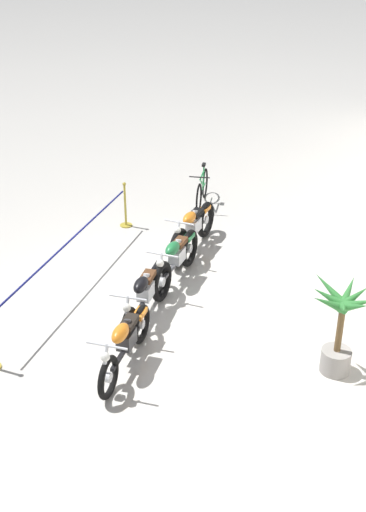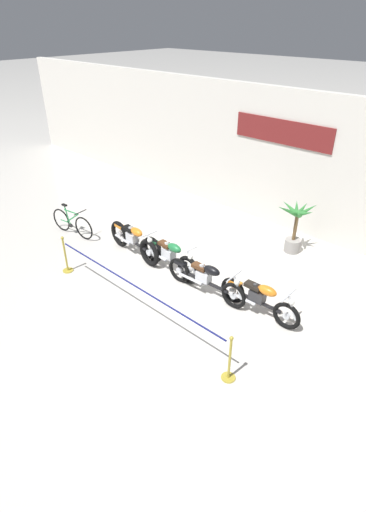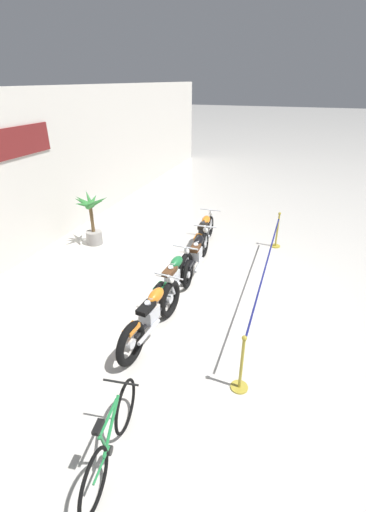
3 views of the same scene
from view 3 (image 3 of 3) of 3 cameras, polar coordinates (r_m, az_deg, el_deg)
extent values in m
plane|color=silver|center=(8.16, 4.20, -4.92)|extent=(120.00, 120.00, 0.00)
cube|color=silver|center=(9.83, -26.12, 11.42)|extent=(28.00, 0.25, 4.20)
cube|color=maroon|center=(9.33, -27.98, 15.99)|extent=(3.22, 0.04, 0.70)
torus|color=black|center=(6.98, -2.25, -7.17)|extent=(0.80, 0.21, 0.79)
torus|color=black|center=(6.01, -8.68, -14.23)|extent=(0.80, 0.21, 0.79)
cylinder|color=silver|center=(6.98, -2.25, -7.17)|extent=(0.19, 0.10, 0.18)
cylinder|color=silver|center=(6.01, -8.68, -14.23)|extent=(0.19, 0.10, 0.18)
cylinder|color=silver|center=(6.89, -1.95, -4.85)|extent=(0.31, 0.08, 0.59)
cube|color=silver|center=(6.34, -5.47, -9.56)|extent=(0.38, 0.25, 0.26)
cylinder|color=silver|center=(6.26, -5.37, -7.90)|extent=(0.19, 0.13, 0.24)
cylinder|color=silver|center=(6.20, -5.74, -8.29)|extent=(0.19, 0.13, 0.24)
cylinder|color=silver|center=(6.17, -5.67, -12.45)|extent=(0.70, 0.14, 0.07)
cube|color=black|center=(6.46, -5.19, -10.31)|extent=(1.16, 0.17, 0.06)
ellipsoid|color=orange|center=(6.35, -4.54, -6.57)|extent=(0.48, 0.26, 0.22)
cube|color=black|center=(6.13, -6.17, -8.58)|extent=(0.42, 0.24, 0.09)
cube|color=orange|center=(5.86, -8.60, -11.91)|extent=(0.33, 0.19, 0.08)
cylinder|color=silver|center=(6.67, -2.41, -3.37)|extent=(0.10, 0.62, 0.04)
sphere|color=silver|center=(6.81, -2.08, -4.07)|extent=(0.14, 0.14, 0.14)
torus|color=black|center=(8.10, 0.42, -1.98)|extent=(0.77, 0.16, 0.76)
torus|color=black|center=(7.01, -3.98, -7.25)|extent=(0.77, 0.16, 0.76)
cylinder|color=silver|center=(8.10, 0.42, -1.98)|extent=(0.18, 0.09, 0.18)
cylinder|color=silver|center=(7.01, -3.98, -7.25)|extent=(0.18, 0.09, 0.18)
cylinder|color=silver|center=(8.04, 0.66, 0.07)|extent=(0.31, 0.07, 0.59)
cube|color=silver|center=(7.42, -1.79, -3.57)|extent=(0.37, 0.24, 0.26)
cylinder|color=silver|center=(7.35, -1.68, -2.08)|extent=(0.18, 0.12, 0.24)
cylinder|color=silver|center=(7.28, -1.94, -2.37)|extent=(0.18, 0.12, 0.24)
cylinder|color=silver|center=(7.21, -1.73, -5.88)|extent=(0.70, 0.11, 0.07)
cube|color=#47474C|center=(7.53, -1.62, -4.30)|extent=(1.13, 0.12, 0.06)
ellipsoid|color=#1E6B38|center=(7.47, -1.10, -1.02)|extent=(0.47, 0.24, 0.22)
cube|color=#4C2D19|center=(7.20, -2.23, -2.56)|extent=(0.41, 0.22, 0.09)
cube|color=#1E6B38|center=(6.89, -3.87, -5.17)|extent=(0.33, 0.18, 0.08)
cylinder|color=silver|center=(7.83, 0.37, 1.46)|extent=(0.07, 0.62, 0.04)
sphere|color=silver|center=(7.96, 0.59, 0.79)|extent=(0.14, 0.14, 0.14)
torus|color=black|center=(9.35, 3.61, 1.90)|extent=(0.67, 0.13, 0.67)
torus|color=black|center=(7.92, 0.80, -3.12)|extent=(0.67, 0.13, 0.67)
cylinder|color=silver|center=(9.35, 3.61, 1.90)|extent=(0.16, 0.09, 0.16)
cylinder|color=silver|center=(7.92, 0.80, -3.12)|extent=(0.16, 0.09, 0.16)
cylinder|color=silver|center=(9.32, 3.79, 3.70)|extent=(0.31, 0.07, 0.59)
cube|color=silver|center=(8.51, 2.26, 0.40)|extent=(0.37, 0.24, 0.26)
cylinder|color=silver|center=(8.45, 2.35, 1.73)|extent=(0.18, 0.12, 0.24)
cylinder|color=silver|center=(8.38, 2.21, 1.50)|extent=(0.18, 0.12, 0.24)
cylinder|color=silver|center=(8.29, 2.66, -1.49)|extent=(0.70, 0.10, 0.07)
cube|color=black|center=(8.62, 2.33, -0.28)|extent=(1.34, 0.12, 0.06)
ellipsoid|color=black|center=(8.59, 2.68, 2.61)|extent=(0.47, 0.24, 0.22)
cube|color=#4C2D19|center=(8.30, 2.06, 1.36)|extent=(0.41, 0.22, 0.09)
cube|color=black|center=(7.84, 0.91, -1.41)|extent=(0.33, 0.18, 0.08)
cylinder|color=silver|center=(9.11, 3.68, 4.97)|extent=(0.07, 0.62, 0.04)
sphere|color=silver|center=(9.24, 3.77, 4.35)|extent=(0.14, 0.14, 0.14)
torus|color=black|center=(10.53, 4.49, 4.89)|extent=(0.66, 0.12, 0.66)
torus|color=black|center=(9.27, 2.41, 1.67)|extent=(0.66, 0.12, 0.66)
cylinder|color=silver|center=(10.53, 4.49, 4.89)|extent=(0.16, 0.08, 0.16)
cylinder|color=silver|center=(9.27, 2.41, 1.67)|extent=(0.16, 0.08, 0.16)
cylinder|color=silver|center=(10.51, 4.66, 6.49)|extent=(0.30, 0.06, 0.59)
cube|color=#2D2D30|center=(9.79, 3.47, 4.12)|extent=(0.37, 0.23, 0.26)
cylinder|color=#2D2D30|center=(9.75, 3.56, 5.29)|extent=(0.18, 0.12, 0.24)
cylinder|color=#2D2D30|center=(9.67, 3.44, 5.12)|extent=(0.18, 0.12, 0.24)
cylinder|color=silver|center=(9.55, 3.80, 2.57)|extent=(0.70, 0.09, 0.07)
cube|color=black|center=(9.89, 3.52, 3.49)|extent=(1.14, 0.09, 0.06)
ellipsoid|color=orange|center=(9.90, 3.84, 6.01)|extent=(0.47, 0.23, 0.22)
cube|color=black|center=(9.59, 3.31, 5.04)|extent=(0.41, 0.21, 0.09)
cube|color=orange|center=(9.21, 2.52, 3.14)|extent=(0.32, 0.17, 0.08)
cylinder|color=silver|center=(10.32, 4.57, 7.67)|extent=(0.05, 0.62, 0.04)
sphere|color=silver|center=(10.44, 4.65, 7.09)|extent=(0.14, 0.14, 0.14)
torus|color=black|center=(5.19, -9.57, -23.45)|extent=(0.74, 0.15, 0.74)
torus|color=black|center=(4.67, -14.59, -32.72)|extent=(0.74, 0.15, 0.74)
cylinder|color=#238442|center=(4.76, -11.87, -25.88)|extent=(0.60, 0.12, 0.43)
cylinder|color=#238442|center=(4.58, -12.39, -24.85)|extent=(0.55, 0.11, 0.04)
cylinder|color=#238442|center=(4.57, -13.29, -27.66)|extent=(0.15, 0.06, 0.55)
cube|color=black|center=(4.32, -13.96, -25.92)|extent=(0.19, 0.10, 0.05)
cylinder|color=#238442|center=(4.76, -13.42, -30.73)|extent=(0.46, 0.09, 0.03)
cylinder|color=black|center=(4.76, -10.34, -20.02)|extent=(0.09, 0.48, 0.03)
cylinder|color=black|center=(4.94, -12.13, -29.12)|extent=(0.13, 0.07, 0.12)
cylinder|color=gray|center=(10.44, -14.56, 3.01)|extent=(0.46, 0.46, 0.39)
cylinder|color=brown|center=(10.22, -14.95, 6.04)|extent=(0.10, 0.10, 0.80)
cone|color=#337F38|center=(10.22, -14.75, 8.97)|extent=(0.51, 0.20, 0.34)
cone|color=#337F38|center=(10.27, -15.45, 9.25)|extent=(0.53, 0.50, 0.50)
cone|color=#337F38|center=(10.18, -16.27, 8.78)|extent=(0.18, 0.54, 0.37)
cone|color=#337F38|center=(10.03, -16.37, 8.58)|extent=(0.41, 0.46, 0.46)
cone|color=#337F38|center=(9.88, -16.28, 8.22)|extent=(0.65, 0.26, 0.38)
cone|color=#337F38|center=(9.78, -14.91, 8.32)|extent=(0.53, 0.63, 0.51)
cone|color=#337F38|center=(9.92, -14.34, 8.49)|extent=(0.21, 0.54, 0.37)
cone|color=#337F38|center=(10.06, -13.95, 8.79)|extent=(0.41, 0.55, 0.44)
cylinder|color=gold|center=(5.88, 9.34, -20.74)|extent=(0.28, 0.28, 0.03)
cylinder|color=gold|center=(5.53, 9.74, -17.36)|extent=(0.05, 0.05, 0.95)
sphere|color=gold|center=(5.18, 10.20, -13.31)|extent=(0.08, 0.08, 0.08)
cylinder|color=navy|center=(7.53, 13.80, -0.94)|extent=(5.24, 0.04, 0.04)
cylinder|color=gold|center=(10.36, 15.11, 1.63)|extent=(0.28, 0.28, 0.03)
cylinder|color=gold|center=(10.16, 15.45, 4.11)|extent=(0.05, 0.05, 0.95)
sphere|color=gold|center=(9.98, 15.81, 6.82)|extent=(0.08, 0.08, 0.08)
camera|label=1|loc=(17.19, -0.33, 33.76)|focal=45.00mm
camera|label=2|loc=(13.12, 43.11, 28.13)|focal=28.00mm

